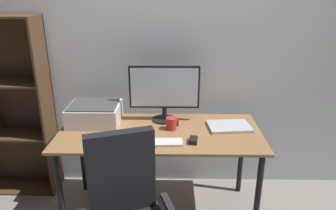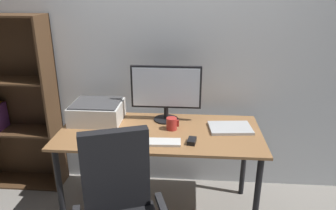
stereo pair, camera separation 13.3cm
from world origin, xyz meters
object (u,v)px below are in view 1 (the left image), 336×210
keyboard (162,142)px  coffee_mug (171,124)px  bookshelf (6,110)px  monitor (164,90)px  mouse (193,140)px  laptop (229,126)px  desk (160,141)px  printer (95,113)px

keyboard → coffee_mug: 0.25m
bookshelf → monitor: bearing=-5.7°
mouse → bookshelf: bookshelf is taller
mouse → coffee_mug: 0.27m
monitor → laptop: (0.51, -0.14, -0.25)m
keyboard → laptop: laptop is taller
keyboard → laptop: 0.59m
coffee_mug → bookshelf: size_ratio=0.06×
monitor → bookshelf: bearing=174.3°
keyboard → mouse: bearing=3.8°
laptop → bookshelf: (-1.90, 0.28, 0.02)m
laptop → desk: bearing=-178.0°
mouse → printer: printer is taller
mouse → laptop: size_ratio=0.30×
keyboard → monitor: bearing=86.7°
coffee_mug → mouse: bearing=-54.4°
mouse → bookshelf: (-1.60, 0.53, 0.01)m
mouse → coffee_mug: coffee_mug is taller
keyboard → desk: bearing=94.1°
mouse → printer: bearing=165.4°
keyboard → coffee_mug: (0.07, 0.24, 0.04)m
mouse → bookshelf: bearing=170.6°
coffee_mug → monitor: bearing=108.2°
desk → laptop: (0.54, 0.07, 0.10)m
monitor → keyboard: 0.49m
printer → coffee_mug: bearing=-11.0°
monitor → bookshelf: bookshelf is taller
mouse → laptop: 0.39m
desk → mouse: mouse is taller
monitor → printer: 0.59m
printer → bookshelf: (-0.83, 0.20, -0.05)m
monitor → mouse: monitor is taller
laptop → bookshelf: bearing=166.1°
laptop → monitor: bearing=158.9°
printer → laptop: bearing=-4.5°
keyboard → laptop: size_ratio=0.91×
coffee_mug → printer: 0.63m
desk → printer: (-0.53, 0.16, 0.17)m
desk → laptop: 0.55m
keyboard → coffee_mug: coffee_mug is taller
monitor → coffee_mug: (0.06, -0.18, -0.21)m
desk → printer: size_ratio=3.85×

